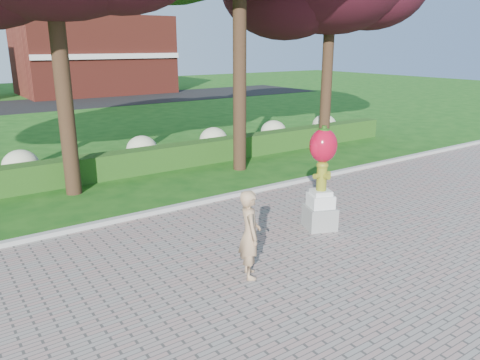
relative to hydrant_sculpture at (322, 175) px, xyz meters
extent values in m
plane|color=#164A12|center=(-1.90, 0.06, -1.31)|extent=(100.00, 100.00, 0.00)
cube|color=gray|center=(-1.90, -3.94, -1.29)|extent=(40.00, 14.00, 0.04)
cube|color=#ADADA5|center=(-1.90, 3.06, -1.24)|extent=(40.00, 0.18, 0.15)
cube|color=#1E4413|center=(-1.90, 7.06, -0.91)|extent=(24.00, 0.70, 0.80)
ellipsoid|color=#B5BD90|center=(-4.90, 8.06, -0.76)|extent=(1.10, 1.10, 0.99)
ellipsoid|color=#B5BD90|center=(-0.90, 8.06, -0.76)|extent=(1.10, 1.10, 0.99)
ellipsoid|color=#B5BD90|center=(2.10, 8.06, -0.76)|extent=(1.10, 1.10, 0.99)
ellipsoid|color=#B5BD90|center=(5.10, 8.06, -0.76)|extent=(1.10, 1.10, 0.99)
ellipsoid|color=#B5BD90|center=(8.10, 8.06, -0.76)|extent=(1.10, 1.10, 0.99)
cube|color=black|center=(-1.90, 28.06, -1.30)|extent=(50.00, 8.00, 0.02)
cube|color=maroon|center=(6.10, 34.06, 1.89)|extent=(12.00, 8.00, 6.40)
cylinder|color=black|center=(-3.90, 6.06, 1.77)|extent=(0.44, 0.44, 6.16)
cylinder|color=black|center=(1.60, 5.56, 2.33)|extent=(0.44, 0.44, 7.28)
cylinder|color=black|center=(6.60, 6.56, 1.63)|extent=(0.44, 0.44, 5.88)
cube|color=gray|center=(0.00, 0.00, -1.01)|extent=(0.84, 0.84, 0.52)
cube|color=silver|center=(0.00, 0.00, -0.60)|extent=(0.68, 0.68, 0.29)
cube|color=silver|center=(0.00, 0.00, -0.40)|extent=(0.54, 0.54, 0.10)
cylinder|color=olive|center=(0.00, 0.00, -0.05)|extent=(0.23, 0.23, 0.59)
ellipsoid|color=olive|center=(0.00, 0.00, 0.24)|extent=(0.27, 0.27, 0.19)
cylinder|color=olive|center=(-0.17, 0.00, 0.01)|extent=(0.13, 0.12, 0.12)
cylinder|color=olive|center=(0.17, 0.00, 0.01)|extent=(0.13, 0.12, 0.12)
cylinder|color=olive|center=(0.00, -0.16, 0.01)|extent=(0.13, 0.13, 0.13)
cylinder|color=olive|center=(0.00, 0.00, 0.32)|extent=(0.08, 0.08, 0.05)
ellipsoid|color=#AA0923|center=(0.00, 0.00, 0.69)|extent=(0.66, 0.59, 0.76)
ellipsoid|color=#AA0923|center=(-0.19, 0.00, 0.67)|extent=(0.32, 0.32, 0.49)
ellipsoid|color=#AA0923|center=(0.19, 0.00, 0.67)|extent=(0.32, 0.32, 0.49)
cylinder|color=#225212|center=(0.00, 0.00, 1.07)|extent=(0.10, 0.10, 0.13)
ellipsoid|color=#225212|center=(0.00, 0.00, 1.04)|extent=(0.25, 0.25, 0.08)
imported|color=tan|center=(-2.71, -0.96, -0.45)|extent=(0.61, 0.71, 1.66)
camera|label=1|loc=(-7.33, -7.28, 2.86)|focal=35.00mm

